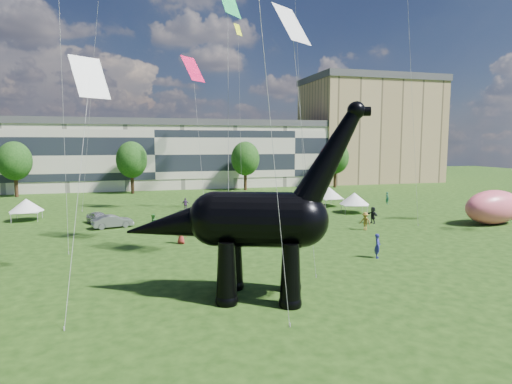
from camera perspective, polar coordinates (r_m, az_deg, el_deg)
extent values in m
plane|color=#16330C|center=(26.90, 9.11, -12.44)|extent=(220.00, 220.00, 0.00)
cube|color=beige|center=(85.22, -13.45, 4.61)|extent=(78.00, 11.00, 12.00)
cube|color=tan|center=(101.64, 14.84, 7.69)|extent=(28.00, 18.00, 22.00)
cylinder|color=#382314|center=(78.90, -29.33, 0.59)|extent=(0.56, 0.56, 3.20)
ellipsoid|color=#14380F|center=(78.62, -29.52, 4.01)|extent=(5.20, 5.20, 6.24)
cylinder|color=#382314|center=(76.49, -16.15, 1.01)|extent=(0.56, 0.56, 3.20)
ellipsoid|color=#14380F|center=(76.19, -16.26, 4.55)|extent=(5.20, 5.20, 6.24)
cylinder|color=#382314|center=(78.70, -1.43, 1.42)|extent=(0.56, 0.56, 3.20)
ellipsoid|color=#14380F|center=(78.41, -1.44, 4.86)|extent=(5.20, 5.20, 6.24)
cylinder|color=#382314|center=(84.77, 10.48, 1.69)|extent=(0.56, 0.56, 3.20)
ellipsoid|color=#14380F|center=(84.50, 10.55, 4.88)|extent=(5.20, 5.20, 6.24)
cone|color=black|center=(23.55, -3.95, -10.76)|extent=(1.53, 1.53, 3.45)
sphere|color=black|center=(24.04, -3.92, -14.21)|extent=(1.26, 1.26, 1.26)
cone|color=black|center=(25.94, -3.02, -9.10)|extent=(1.53, 1.53, 3.45)
sphere|color=black|center=(26.39, -3.00, -12.27)|extent=(1.26, 1.26, 1.26)
cone|color=black|center=(23.25, 4.62, -10.99)|extent=(1.53, 1.53, 3.45)
sphere|color=black|center=(23.75, 4.58, -14.48)|extent=(1.26, 1.26, 1.26)
cone|color=black|center=(25.67, 4.71, -9.29)|extent=(1.53, 1.53, 3.45)
sphere|color=black|center=(26.12, 4.68, -12.49)|extent=(1.26, 1.26, 1.26)
cylinder|color=black|center=(23.90, 0.31, -3.67)|extent=(5.61, 4.61, 3.10)
sphere|color=black|center=(24.24, -5.38, -3.55)|extent=(3.10, 3.10, 3.10)
sphere|color=black|center=(23.81, 6.12, -3.75)|extent=(2.99, 2.99, 2.99)
cone|color=black|center=(23.50, 9.65, 4.23)|extent=(4.66, 3.14, 6.08)
sphere|color=black|center=(23.68, 13.22, 10.55)|extent=(0.96, 0.96, 0.96)
cylinder|color=black|center=(23.72, 14.05, 10.38)|extent=(0.93, 0.76, 0.51)
cone|color=black|center=(24.86, -10.76, -4.28)|extent=(6.54, 4.40, 3.37)
imported|color=#B8B9BE|center=(49.06, -20.25, -3.26)|extent=(3.14, 4.20, 1.33)
imported|color=gray|center=(46.48, -18.57, -3.73)|extent=(4.26, 2.42, 1.33)
imported|color=white|center=(53.80, -5.00, -1.87)|extent=(6.41, 4.37, 1.63)
imported|color=#595960|center=(52.96, 4.00, -2.14)|extent=(4.51, 4.79, 1.36)
cube|color=white|center=(54.69, 12.95, -1.62)|extent=(3.55, 3.55, 0.11)
cone|color=white|center=(54.59, 12.97, -0.83)|extent=(4.50, 4.50, 1.44)
cylinder|color=#999999|center=(53.21, 11.82, -2.40)|extent=(0.06, 0.06, 1.05)
cylinder|color=#999999|center=(53.78, 14.63, -2.38)|extent=(0.06, 0.06, 1.05)
cylinder|color=#999999|center=(55.81, 11.30, -1.97)|extent=(0.06, 0.06, 1.05)
cylinder|color=#999999|center=(56.35, 13.99, -1.95)|extent=(0.06, 0.06, 1.05)
cube|color=silver|center=(59.63, 9.63, -0.81)|extent=(3.53, 3.53, 0.12)
cone|color=silver|center=(59.53, 9.65, -0.03)|extent=(4.47, 4.47, 1.53)
cylinder|color=#999999|center=(57.74, 9.26, -1.61)|extent=(0.06, 0.06, 1.12)
cylinder|color=#999999|center=(59.38, 11.53, -1.43)|extent=(0.06, 0.06, 1.12)
cylinder|color=#999999|center=(60.09, 7.73, -1.26)|extent=(0.06, 0.06, 1.12)
cylinder|color=#999999|center=(61.67, 9.96, -1.10)|extent=(0.06, 0.06, 1.12)
cube|color=white|center=(54.50, -28.25, -2.30)|extent=(2.88, 2.88, 0.11)
cone|color=white|center=(54.40, -28.29, -1.52)|extent=(3.64, 3.64, 1.41)
cylinder|color=#999999|center=(53.61, -29.88, -3.09)|extent=(0.06, 0.06, 1.03)
cylinder|color=#999999|center=(53.04, -27.12, -3.03)|extent=(0.06, 0.06, 1.03)
cylinder|color=#999999|center=(56.13, -29.26, -2.65)|extent=(0.06, 0.06, 1.03)
cylinder|color=#999999|center=(55.60, -26.62, -2.59)|extent=(0.06, 0.06, 1.03)
ellipsoid|color=#FD627A|center=(52.52, 29.09, -1.77)|extent=(7.82, 4.71, 3.68)
imported|color=#AC302B|center=(37.73, -9.94, -5.51)|extent=(1.03, 0.95, 1.76)
imported|color=#2D7164|center=(63.54, 17.09, -0.78)|extent=(0.46, 0.66, 1.74)
imported|color=navy|center=(33.97, 15.90, -6.92)|extent=(0.73, 0.82, 1.88)
imported|color=#A0702B|center=(44.27, 14.35, -3.78)|extent=(1.18, 1.35, 1.81)
imported|color=#4E2C63|center=(55.81, -9.38, -1.62)|extent=(1.02, 0.59, 1.64)
imported|color=#357F32|center=(42.69, -13.56, -4.11)|extent=(0.75, 0.94, 1.86)
imported|color=black|center=(48.06, 15.31, -2.98)|extent=(0.86, 1.77, 1.83)
plane|color=#EAFF15|center=(68.65, -2.40, 20.82)|extent=(1.77, 1.62, 1.74)
plane|color=silver|center=(31.39, 4.79, 21.40)|extent=(3.64, 3.21, 2.73)
plane|color=#D50E42|center=(54.72, -8.41, 15.92)|extent=(3.81, 3.75, 3.11)
plane|color=white|center=(28.71, -21.29, 14.07)|extent=(3.02, 2.60, 2.58)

